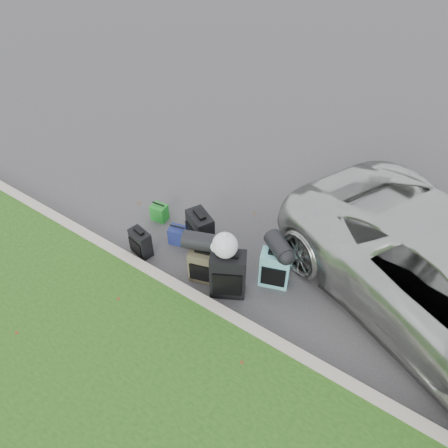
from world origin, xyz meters
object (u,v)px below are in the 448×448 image
Objects in this scene: suitcase_small_black at (141,243)px; tote_green at (159,212)px; suitcase_large_black_right at (228,274)px; tote_navy at (178,235)px; suitcase_olive at (203,265)px; suitcase_teal at (275,269)px; suitcase_large_black_left at (200,231)px.

suitcase_small_black reaches higher than tote_green.
tote_navy is at bearing 133.32° from suitcase_large_black_right.
suitcase_olive is at bearing 18.60° from suitcase_small_black.
suitcase_small_black reaches higher than tote_navy.
suitcase_olive is at bearing -41.89° from tote_navy.
suitcase_olive is 1.11m from suitcase_teal.
suitcase_large_black_right is (0.48, -0.01, 0.10)m from suitcase_olive.
suitcase_small_black is 0.81× the size of suitcase_olive.
suitcase_large_black_left is 1.09m from suitcase_large_black_right.
tote_green is (-1.52, 0.69, -0.14)m from suitcase_olive.
tote_green is 0.99× the size of tote_navy.
suitcase_olive is 1.88× the size of tote_green.
suitcase_large_black_left is 2.29× the size of tote_green.
tote_navy reaches higher than tote_green.
suitcase_teal is at bearing -10.80° from tote_green.
suitcase_small_black is 1.53× the size of tote_green.
tote_navy is at bearing -135.83° from suitcase_large_black_left.
suitcase_large_black_left is at bearing 160.33° from suitcase_teal.
tote_green is at bearing 131.59° from suitcase_large_black_right.
tote_green is (-1.06, 0.15, -0.20)m from suitcase_large_black_left.
suitcase_teal reaches higher than suitcase_small_black.
suitcase_olive is 0.49m from suitcase_large_black_right.
tote_green is (-2.49, 0.14, -0.17)m from suitcase_teal.
suitcase_large_black_right reaches higher than suitcase_small_black.
suitcase_teal reaches higher than suitcase_olive.
tote_navy is (-1.83, -0.14, -0.17)m from suitcase_teal.
suitcase_large_black_left reaches higher than tote_green.
suitcase_large_black_right is at bearing 16.15° from suitcase_small_black.
suitcase_large_black_right is at bearing -19.73° from suitcase_olive.
suitcase_large_black_left is at bearing -15.67° from tote_green.
suitcase_olive is at bearing -23.26° from suitcase_large_black_left.
suitcase_large_black_left is (0.73, 0.69, 0.12)m from suitcase_small_black.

